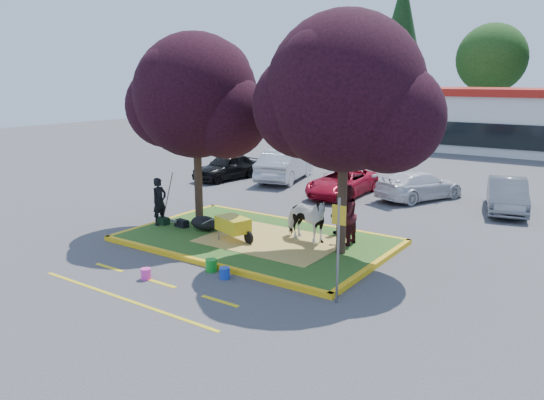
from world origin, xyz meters
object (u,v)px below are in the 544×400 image
Objects in this scene: bucket_green at (211,265)px; car_silver at (285,165)px; bucket_pink at (146,274)px; wheelbarrow at (233,225)px; sign_post at (338,239)px; calf at (205,223)px; car_black at (227,167)px; handler at (159,201)px; bucket_blue at (225,273)px; cow at (305,219)px.

car_silver is at bearing 114.49° from bucket_green.
bucket_green reaches higher than bucket_pink.
sign_post is (4.71, -2.05, 0.90)m from wheelbarrow.
bucket_pink is (-0.10, -3.56, -0.52)m from wheelbarrow.
car_black reaches higher than calf.
car_silver is at bearing 130.14° from sign_post.
car_black is (-3.93, 8.46, -0.32)m from handler.
bucket_green is at bearing -176.11° from sign_post.
bucket_pink is (-1.03, -1.41, -0.03)m from bucket_green.
bucket_blue is 0.08× the size of car_black.
sign_post reaches higher than bucket_green.
bucket_green is at bearing -45.01° from car_black.
cow is 10.83m from car_silver.
calf is 6.82m from sign_post.
car_silver is at bearing 35.98° from car_black.
car_silver reaches higher than car_black.
cow is at bearing -31.08° from car_black.
sign_post reaches higher than bucket_blue.
handler reaches higher than cow.
car_black reaches higher than bucket_blue.
handler reaches higher than calf.
wheelbarrow reaches higher than bucket_green.
car_silver reaches higher than bucket_blue.
sign_post is (8.00, -2.08, 0.59)m from handler.
bucket_blue is (-3.14, -0.30, -1.41)m from sign_post.
bucket_pink is at bearing 93.75° from car_silver.
cow is at bearing 35.00° from calf.
sign_post reaches higher than calf.
car_silver is (-5.50, 12.08, 0.62)m from bucket_green.
handler is at bearing -57.55° from car_black.
calf is 1.87m from handler.
bucket_blue is at bearing -116.12° from handler.
calf is 0.23× the size of car_silver.
cow is 0.44× the size of car_black.
sign_post is at bearing -131.58° from cow.
handler is at bearing 167.81° from sign_post.
bucket_blue is (-0.31, -3.58, -0.72)m from cow.
car_silver is at bearing 44.11° from cow.
wheelbarrow is 5.83× the size of bucket_green.
sign_post reaches higher than cow.
sign_post reaches higher than bucket_pink.
bucket_pink is at bearing -138.35° from handler.
cow is 5.31m from handler.
calf is 3.55m from bucket_green.
bucket_blue is (1.67, 1.20, 0.00)m from bucket_pink.
handler reaches higher than bucket_blue.
bucket_green is at bearing 99.89° from car_silver.
calf is 3.21× the size of bucket_green.
bucket_pink is 0.06× the size of car_silver.
sign_post is (6.26, -2.43, 1.18)m from calf.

